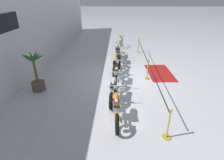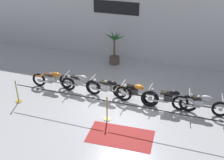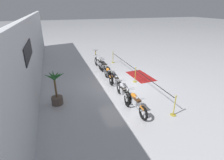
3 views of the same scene
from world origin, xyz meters
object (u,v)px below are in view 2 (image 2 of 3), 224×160
at_px(motorcycle_orange_0, 53,80).
at_px(stanchion_mid_left, 107,112).
at_px(motorcycle_black_2, 108,88).
at_px(potted_palm_left_of_row, 114,50).
at_px(motorcycle_silver_1, 79,83).
at_px(motorcycle_orange_3, 135,92).
at_px(stanchion_far_left, 81,99).
at_px(motorcycle_silver_5, 201,104).
at_px(floor_banner, 120,136).
at_px(motorcycle_black_4, 169,99).

relative_size(motorcycle_orange_0, stanchion_mid_left, 2.09).
bearing_deg(motorcycle_black_2, potted_palm_left_of_row, 103.66).
height_order(motorcycle_silver_1, motorcycle_orange_3, motorcycle_silver_1).
distance_m(motorcycle_silver_1, motorcycle_black_2, 1.46).
bearing_deg(stanchion_far_left, motorcycle_orange_0, 143.65).
bearing_deg(motorcycle_black_2, motorcycle_orange_3, 3.83).
bearing_deg(potted_palm_left_of_row, motorcycle_black_2, -76.34).
distance_m(motorcycle_silver_1, motorcycle_silver_5, 5.44).
relative_size(motorcycle_silver_5, floor_banner, 0.96).
bearing_deg(stanchion_mid_left, motorcycle_orange_0, 154.31).
relative_size(motorcycle_silver_1, stanchion_far_left, 0.25).
distance_m(motorcycle_silver_1, potted_palm_left_of_row, 3.50).
bearing_deg(potted_palm_left_of_row, motorcycle_black_4, -45.20).
relative_size(motorcycle_orange_3, stanchion_mid_left, 1.99).
bearing_deg(potted_palm_left_of_row, motorcycle_orange_3, -59.19).
relative_size(motorcycle_silver_1, floor_banner, 0.90).
height_order(motorcycle_silver_5, potted_palm_left_of_row, potted_palm_left_of_row).
distance_m(motorcycle_silver_1, motorcycle_black_4, 4.18).
xyz_separation_m(motorcycle_silver_5, potted_palm_left_of_row, (-4.84, 3.52, 0.38)).
xyz_separation_m(motorcycle_black_2, stanchion_mid_left, (0.49, -1.57, -0.12)).
bearing_deg(motorcycle_orange_0, floor_banner, -30.64).
bearing_deg(motorcycle_silver_5, stanchion_mid_left, -155.44).
height_order(stanchion_far_left, stanchion_mid_left, same).
bearing_deg(floor_banner, motorcycle_black_2, 115.19).
relative_size(motorcycle_silver_1, motorcycle_orange_3, 1.03).
distance_m(motorcycle_black_2, motorcycle_orange_3, 1.21).
height_order(potted_palm_left_of_row, stanchion_far_left, potted_palm_left_of_row).
xyz_separation_m(motorcycle_orange_3, stanchion_mid_left, (-0.72, -1.65, -0.09)).
xyz_separation_m(motorcycle_black_2, stanchion_far_left, (-0.63, -1.57, 0.24)).
distance_m(motorcycle_orange_0, stanchion_mid_left, 3.59).
bearing_deg(motorcycle_black_2, motorcycle_orange_0, -179.62).
height_order(motorcycle_orange_3, stanchion_far_left, stanchion_far_left).
bearing_deg(motorcycle_silver_1, stanchion_far_left, -63.95).
height_order(motorcycle_orange_0, stanchion_mid_left, stanchion_mid_left).
height_order(stanchion_mid_left, floor_banner, stanchion_mid_left).
bearing_deg(motorcycle_black_4, motorcycle_orange_0, 179.58).
bearing_deg(motorcycle_orange_3, potted_palm_left_of_row, 120.81).
height_order(motorcycle_orange_3, motorcycle_silver_5, motorcycle_silver_5).
bearing_deg(motorcycle_black_4, motorcycle_silver_5, 3.68).
xyz_separation_m(motorcycle_silver_1, floor_banner, (2.76, -2.53, -0.45)).
distance_m(motorcycle_orange_0, motorcycle_silver_5, 6.73).
xyz_separation_m(motorcycle_silver_1, potted_palm_left_of_row, (0.60, 3.43, 0.38)).
xyz_separation_m(motorcycle_black_2, motorcycle_orange_3, (1.20, 0.08, -0.02)).
bearing_deg(motorcycle_black_2, floor_banner, -61.70).
bearing_deg(motorcycle_orange_3, motorcycle_black_2, -176.17).
bearing_deg(motorcycle_silver_1, motorcycle_orange_0, -174.11).
bearing_deg(motorcycle_silver_5, motorcycle_orange_3, 178.81).
height_order(motorcycle_black_2, stanchion_mid_left, stanchion_mid_left).
distance_m(motorcycle_orange_0, stanchion_far_left, 2.64).
distance_m(potted_palm_left_of_row, stanchion_mid_left, 5.32).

